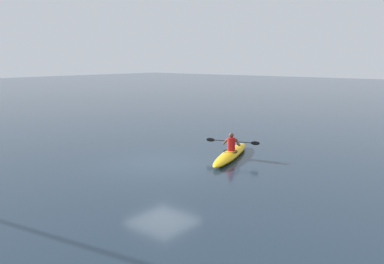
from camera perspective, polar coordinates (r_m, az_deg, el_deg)
ground_plane at (r=15.89m, az=-4.41°, el=-4.70°), size 160.00×160.00×0.00m
kayak at (r=16.91m, az=5.69°, el=-3.24°), size 2.06×4.53×0.31m
kayaker at (r=16.87m, az=5.79°, el=-1.58°), size 2.30×0.78×0.78m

